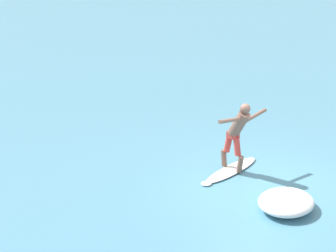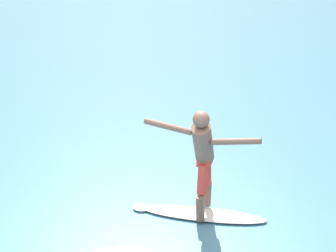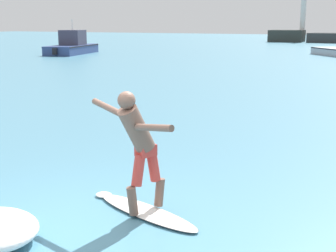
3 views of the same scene
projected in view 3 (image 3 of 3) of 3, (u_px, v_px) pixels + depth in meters
ground_plane at (88, 230)px, 6.26m from camera, size 200.00×200.00×0.00m
surfboard at (145, 211)px, 6.79m from camera, size 2.11×1.01×0.20m
surfer at (138, 141)px, 6.45m from camera, size 1.62×0.96×1.77m
small_boat_offshore at (73, 46)px, 40.61m from camera, size 3.89×7.48×2.93m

